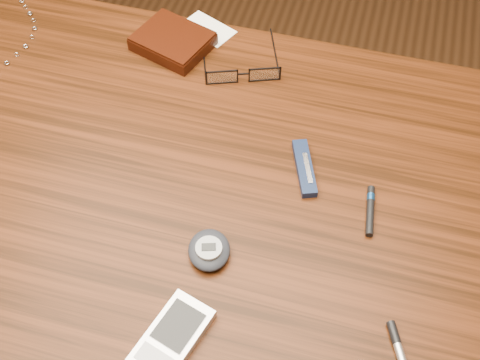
{
  "coord_description": "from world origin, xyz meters",
  "views": [
    {
      "loc": [
        0.19,
        -0.46,
        1.44
      ],
      "look_at": [
        0.05,
        0.02,
        0.76
      ],
      "focal_mm": 45.0,
      "sensor_mm": 36.0,
      "label": 1
    }
  ],
  "objects_px": {
    "wallet_and_card": "(174,41)",
    "pedometer": "(209,250)",
    "eyeglasses": "(243,73)",
    "pocket_knife": "(304,168)",
    "desk": "(203,225)",
    "pda_phone": "(172,337)"
  },
  "relations": [
    {
      "from": "wallet_and_card",
      "to": "pda_phone",
      "type": "relative_size",
      "value": 1.43
    },
    {
      "from": "wallet_and_card",
      "to": "pocket_knife",
      "type": "bearing_deg",
      "value": -37.02
    },
    {
      "from": "pda_phone",
      "to": "pocket_knife",
      "type": "height_order",
      "value": "pda_phone"
    },
    {
      "from": "desk",
      "to": "eyeglasses",
      "type": "height_order",
      "value": "eyeglasses"
    },
    {
      "from": "pedometer",
      "to": "pocket_knife",
      "type": "distance_m",
      "value": 0.19
    },
    {
      "from": "pocket_knife",
      "to": "pedometer",
      "type": "bearing_deg",
      "value": -118.59
    },
    {
      "from": "desk",
      "to": "pedometer",
      "type": "distance_m",
      "value": 0.16
    },
    {
      "from": "pda_phone",
      "to": "wallet_and_card",
      "type": "bearing_deg",
      "value": 108.87
    },
    {
      "from": "eyeglasses",
      "to": "pocket_knife",
      "type": "bearing_deg",
      "value": -49.6
    },
    {
      "from": "pda_phone",
      "to": "pocket_knife",
      "type": "relative_size",
      "value": 1.18
    },
    {
      "from": "desk",
      "to": "pocket_knife",
      "type": "bearing_deg",
      "value": 26.46
    },
    {
      "from": "eyeglasses",
      "to": "pda_phone",
      "type": "bearing_deg",
      "value": -85.53
    },
    {
      "from": "pda_phone",
      "to": "pedometer",
      "type": "distance_m",
      "value": 0.12
    },
    {
      "from": "wallet_and_card",
      "to": "pda_phone",
      "type": "height_order",
      "value": "wallet_and_card"
    },
    {
      "from": "wallet_and_card",
      "to": "pocket_knife",
      "type": "relative_size",
      "value": 1.7
    },
    {
      "from": "eyeglasses",
      "to": "pda_phone",
      "type": "relative_size",
      "value": 1.37
    },
    {
      "from": "desk",
      "to": "pedometer",
      "type": "bearing_deg",
      "value": -65.2
    },
    {
      "from": "wallet_and_card",
      "to": "pocket_knife",
      "type": "height_order",
      "value": "wallet_and_card"
    },
    {
      "from": "wallet_and_card",
      "to": "eyeglasses",
      "type": "relative_size",
      "value": 1.04
    },
    {
      "from": "wallet_and_card",
      "to": "pedometer",
      "type": "xyz_separation_m",
      "value": [
        0.18,
        -0.37,
        -0.0
      ]
    },
    {
      "from": "wallet_and_card",
      "to": "pedometer",
      "type": "height_order",
      "value": "same"
    },
    {
      "from": "wallet_and_card",
      "to": "eyeglasses",
      "type": "distance_m",
      "value": 0.14
    }
  ]
}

